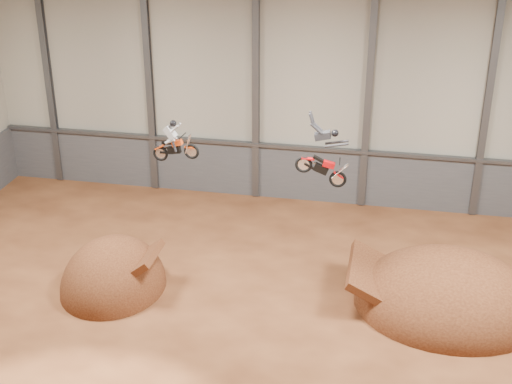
{
  "coord_description": "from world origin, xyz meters",
  "views": [
    {
      "loc": [
        4.64,
        -25.53,
        19.39
      ],
      "look_at": [
        -1.2,
        4.0,
        5.4
      ],
      "focal_mm": 50.0,
      "sensor_mm": 36.0,
      "label": 1
    }
  ],
  "objects_px": {
    "fmx_rider_a": "(176,139)",
    "takeoff_ramp": "(114,287)",
    "fmx_rider_b": "(318,150)",
    "landing_ramp": "(447,305)"
  },
  "relations": [
    {
      "from": "takeoff_ramp",
      "to": "fmx_rider_b",
      "type": "relative_size",
      "value": 1.85
    },
    {
      "from": "takeoff_ramp",
      "to": "landing_ramp",
      "type": "height_order",
      "value": "same"
    },
    {
      "from": "fmx_rider_a",
      "to": "fmx_rider_b",
      "type": "xyz_separation_m",
      "value": [
        6.63,
        -0.47,
        0.12
      ]
    },
    {
      "from": "takeoff_ramp",
      "to": "landing_ramp",
      "type": "xyz_separation_m",
      "value": [
        16.31,
        1.57,
        0.0
      ]
    },
    {
      "from": "takeoff_ramp",
      "to": "landing_ramp",
      "type": "bearing_deg",
      "value": 5.49
    },
    {
      "from": "takeoff_ramp",
      "to": "fmx_rider_b",
      "type": "height_order",
      "value": "fmx_rider_b"
    },
    {
      "from": "fmx_rider_a",
      "to": "takeoff_ramp",
      "type": "bearing_deg",
      "value": -155.86
    },
    {
      "from": "takeoff_ramp",
      "to": "fmx_rider_a",
      "type": "xyz_separation_m",
      "value": [
        3.29,
        1.13,
        7.77
      ]
    },
    {
      "from": "takeoff_ramp",
      "to": "fmx_rider_a",
      "type": "height_order",
      "value": "fmx_rider_a"
    },
    {
      "from": "landing_ramp",
      "to": "fmx_rider_b",
      "type": "height_order",
      "value": "fmx_rider_b"
    }
  ]
}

